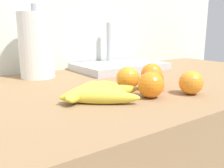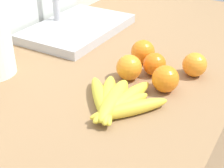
{
  "view_description": "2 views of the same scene",
  "coord_description": "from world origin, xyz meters",
  "px_view_note": "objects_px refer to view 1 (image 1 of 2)",
  "views": [
    {
      "loc": [
        -0.53,
        -0.66,
        1.07
      ],
      "look_at": [
        -0.18,
        -0.15,
        0.93
      ],
      "focal_mm": 38.53,
      "sensor_mm": 36.0,
      "label": 1
    },
    {
      "loc": [
        -0.79,
        -0.46,
        1.35
      ],
      "look_at": [
        -0.24,
        -0.13,
        0.97
      ],
      "focal_mm": 53.13,
      "sensor_mm": 36.0,
      "label": 2
    }
  ],
  "objects_px": {
    "orange_back_right": "(152,74)",
    "orange_back_left": "(191,82)",
    "orange_front": "(153,79)",
    "banana_bunch": "(94,93)",
    "orange_far_right": "(151,85)",
    "orange_right": "(128,78)",
    "sink_basin": "(120,66)",
    "paper_towel_roll": "(36,46)"
  },
  "relations": [
    {
      "from": "orange_back_right",
      "to": "orange_back_left",
      "type": "height_order",
      "value": "orange_back_right"
    },
    {
      "from": "paper_towel_roll",
      "to": "sink_basin",
      "type": "height_order",
      "value": "paper_towel_roll"
    },
    {
      "from": "orange_back_left",
      "to": "orange_front",
      "type": "bearing_deg",
      "value": 117.58
    },
    {
      "from": "orange_back_left",
      "to": "orange_front",
      "type": "distance_m",
      "value": 0.11
    },
    {
      "from": "banana_bunch",
      "to": "paper_towel_roll",
      "type": "relative_size",
      "value": 0.86
    },
    {
      "from": "orange_back_right",
      "to": "sink_basin",
      "type": "xyz_separation_m",
      "value": [
        0.1,
        0.32,
        -0.02
      ]
    },
    {
      "from": "banana_bunch",
      "to": "orange_back_left",
      "type": "bearing_deg",
      "value": -23.43
    },
    {
      "from": "orange_back_right",
      "to": "sink_basin",
      "type": "bearing_deg",
      "value": 72.07
    },
    {
      "from": "orange_back_right",
      "to": "banana_bunch",
      "type": "bearing_deg",
      "value": -168.73
    },
    {
      "from": "orange_back_right",
      "to": "orange_right",
      "type": "height_order",
      "value": "same"
    },
    {
      "from": "orange_far_right",
      "to": "orange_right",
      "type": "height_order",
      "value": "same"
    },
    {
      "from": "orange_right",
      "to": "orange_front",
      "type": "xyz_separation_m",
      "value": [
        0.06,
        -0.05,
        -0.0
      ]
    },
    {
      "from": "orange_back_right",
      "to": "orange_far_right",
      "type": "height_order",
      "value": "same"
    },
    {
      "from": "orange_far_right",
      "to": "orange_front",
      "type": "distance_m",
      "value": 0.09
    },
    {
      "from": "orange_back_right",
      "to": "orange_right",
      "type": "relative_size",
      "value": 1.01
    },
    {
      "from": "orange_back_left",
      "to": "sink_basin",
      "type": "xyz_separation_m",
      "value": [
        0.1,
        0.48,
        -0.01
      ]
    },
    {
      "from": "banana_bunch",
      "to": "orange_front",
      "type": "bearing_deg",
      "value": -3.08
    },
    {
      "from": "orange_front",
      "to": "paper_towel_roll",
      "type": "xyz_separation_m",
      "value": [
        -0.22,
        0.4,
        0.09
      ]
    },
    {
      "from": "sink_basin",
      "to": "orange_front",
      "type": "bearing_deg",
      "value": -112.36
    },
    {
      "from": "banana_bunch",
      "to": "orange_back_right",
      "type": "height_order",
      "value": "orange_back_right"
    },
    {
      "from": "orange_far_right",
      "to": "orange_right",
      "type": "xyz_separation_m",
      "value": [
        0.01,
        0.11,
        0.0
      ]
    },
    {
      "from": "banana_bunch",
      "to": "orange_back_left",
      "type": "height_order",
      "value": "orange_back_left"
    },
    {
      "from": "banana_bunch",
      "to": "paper_towel_roll",
      "type": "distance_m",
      "value": 0.4
    },
    {
      "from": "orange_back_right",
      "to": "orange_far_right",
      "type": "relative_size",
      "value": 1.01
    },
    {
      "from": "orange_front",
      "to": "banana_bunch",
      "type": "bearing_deg",
      "value": 176.92
    },
    {
      "from": "banana_bunch",
      "to": "orange_right",
      "type": "relative_size",
      "value": 3.32
    },
    {
      "from": "sink_basin",
      "to": "orange_back_left",
      "type": "bearing_deg",
      "value": -102.27
    },
    {
      "from": "sink_basin",
      "to": "orange_back_right",
      "type": "bearing_deg",
      "value": -107.93
    },
    {
      "from": "orange_far_right",
      "to": "paper_towel_roll",
      "type": "distance_m",
      "value": 0.49
    },
    {
      "from": "banana_bunch",
      "to": "orange_back_right",
      "type": "distance_m",
      "value": 0.26
    },
    {
      "from": "orange_right",
      "to": "paper_towel_roll",
      "type": "xyz_separation_m",
      "value": [
        -0.16,
        0.35,
        0.09
      ]
    },
    {
      "from": "orange_front",
      "to": "paper_towel_roll",
      "type": "distance_m",
      "value": 0.47
    },
    {
      "from": "banana_bunch",
      "to": "orange_back_right",
      "type": "relative_size",
      "value": 3.3
    },
    {
      "from": "orange_right",
      "to": "sink_basin",
      "type": "relative_size",
      "value": 0.18
    },
    {
      "from": "orange_back_left",
      "to": "paper_towel_roll",
      "type": "relative_size",
      "value": 0.25
    },
    {
      "from": "banana_bunch",
      "to": "sink_basin",
      "type": "distance_m",
      "value": 0.51
    },
    {
      "from": "banana_bunch",
      "to": "paper_towel_roll",
      "type": "height_order",
      "value": "paper_towel_roll"
    },
    {
      "from": "orange_back_left",
      "to": "paper_towel_roll",
      "type": "height_order",
      "value": "paper_towel_roll"
    },
    {
      "from": "orange_back_right",
      "to": "orange_far_right",
      "type": "distance_m",
      "value": 0.17
    },
    {
      "from": "orange_right",
      "to": "orange_front",
      "type": "relative_size",
      "value": 1.09
    },
    {
      "from": "orange_right",
      "to": "paper_towel_roll",
      "type": "bearing_deg",
      "value": 115.03
    },
    {
      "from": "banana_bunch",
      "to": "orange_far_right",
      "type": "xyz_separation_m",
      "value": [
        0.13,
        -0.07,
        0.02
      ]
    }
  ]
}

